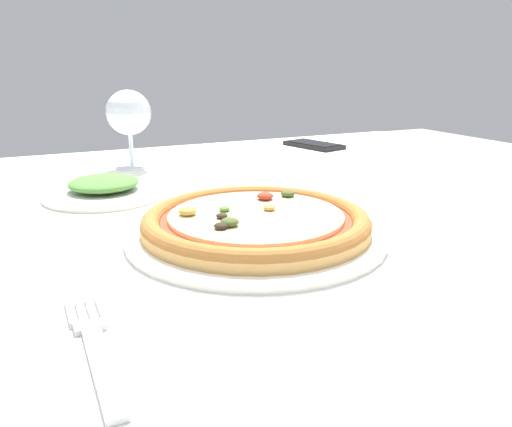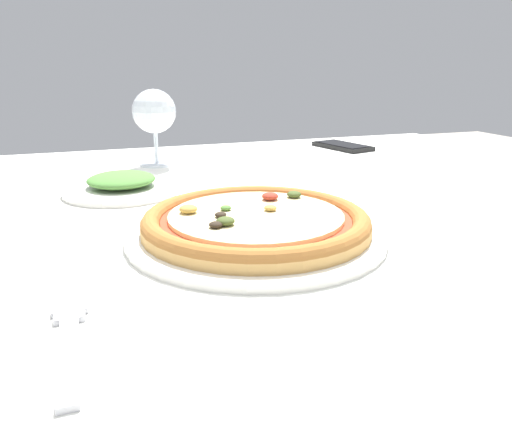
# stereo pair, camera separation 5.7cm
# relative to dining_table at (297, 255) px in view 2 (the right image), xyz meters

# --- Properties ---
(dining_table) EXTENTS (1.23, 1.12, 0.75)m
(dining_table) POSITION_rel_dining_table_xyz_m (0.00, 0.00, 0.00)
(dining_table) COLOR #997047
(dining_table) RESTS_ON ground_plane
(pizza_plate) EXTENTS (0.30, 0.30, 0.04)m
(pizza_plate) POSITION_rel_dining_table_xyz_m (-0.11, -0.13, 0.10)
(pizza_plate) COLOR white
(pizza_plate) RESTS_ON dining_table
(fork) EXTENTS (0.03, 0.17, 0.00)m
(fork) POSITION_rel_dining_table_xyz_m (-0.31, -0.29, 0.09)
(fork) COLOR silver
(fork) RESTS_ON dining_table
(wine_glass_far_left) EXTENTS (0.08, 0.08, 0.15)m
(wine_glass_far_left) POSITION_rel_dining_table_xyz_m (-0.16, 0.34, 0.19)
(wine_glass_far_left) COLOR silver
(wine_glass_far_left) RESTS_ON dining_table
(cell_phone) EXTENTS (0.10, 0.16, 0.01)m
(cell_phone) POSITION_rel_dining_table_xyz_m (0.29, 0.40, 0.09)
(cell_phone) COLOR black
(cell_phone) RESTS_ON dining_table
(side_plate) EXTENTS (0.18, 0.18, 0.03)m
(side_plate) POSITION_rel_dining_table_xyz_m (-0.24, 0.14, 0.10)
(side_plate) COLOR white
(side_plate) RESTS_ON dining_table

